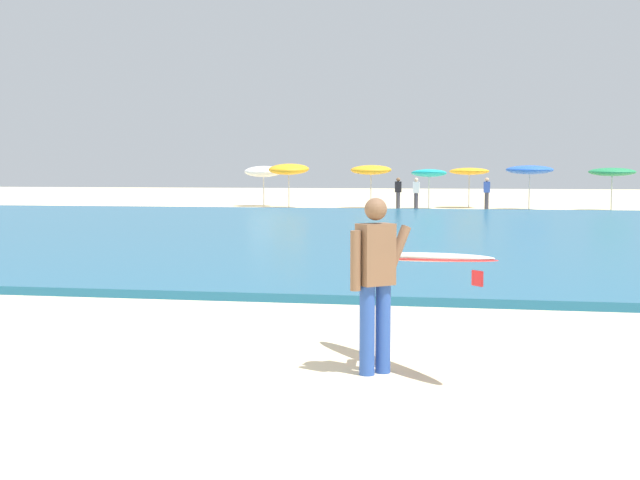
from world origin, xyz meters
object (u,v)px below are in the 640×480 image
Objects in this scene: beach_umbrella_2 at (371,170)px; beachgoer_near_row_left at (487,193)px; beach_umbrella_0 at (264,172)px; beach_umbrella_5 at (530,170)px; beach_umbrella_4 at (469,171)px; beach_umbrella_6 at (612,172)px; beachgoer_near_row_right at (416,193)px; beachgoer_near_row_mid at (398,192)px; beach_umbrella_1 at (289,169)px; surfer_with_board at (394,269)px; beach_umbrella_3 at (429,173)px.

beachgoer_near_row_left is (5.75, -0.05, -1.11)m from beach_umbrella_2.
beach_umbrella_5 is (13.77, -1.69, 0.09)m from beach_umbrella_0.
beach_umbrella_6 is (6.72, -2.12, -0.02)m from beach_umbrella_4.
beachgoer_near_row_mid is at bearing 132.44° from beachgoer_near_row_right.
beach_umbrella_1 is 12.02m from beach_umbrella_5.
beach_umbrella_1 is 1.49× the size of beachgoer_near_row_right.
beachgoer_near_row_left is at bearing 87.72° from surfer_with_board.
beach_umbrella_1 is at bearing 168.51° from beachgoer_near_row_right.
beach_umbrella_5 is (12.02, -0.02, -0.03)m from beach_umbrella_1.
surfer_with_board is 34.59m from beachgoer_near_row_left.
beach_umbrella_0 is at bearing 165.22° from beachgoer_near_row_mid.
beach_umbrella_3 is (2.91, 0.05, -0.16)m from beach_umbrella_2.
beach_umbrella_6 reaches higher than beachgoer_near_row_right.
beach_umbrella_2 is 1.42× the size of beachgoer_near_row_mid.
beachgoer_near_row_right is (8.35, -3.01, -1.02)m from beach_umbrella_0.
beach_umbrella_2 is at bearing 0.68° from beach_umbrella_1.
beachgoer_near_row_mid is at bearing 94.95° from surfer_with_board.
beachgoer_near_row_mid is (-2.97, 34.27, -0.18)m from surfer_with_board.
beach_umbrella_1 is 15.84m from beach_umbrella_6.
beach_umbrella_6 is (15.83, -0.34, -0.13)m from beach_umbrella_1.
beach_umbrella_2 is at bearing 179.45° from beach_umbrella_5.
beach_umbrella_1 is 6.84m from beachgoer_near_row_right.
beach_umbrella_5 is (7.79, -0.07, 0.00)m from beach_umbrella_2.
beachgoer_near_row_mid is (-1.50, -0.38, -0.95)m from beach_umbrella_3.
beach_umbrella_3 is 2.59m from beach_umbrella_4.
beach_umbrella_1 is at bearing -43.61° from beach_umbrella_0.
beach_umbrella_2 is at bearing 97.21° from surfer_with_board.
beach_umbrella_1 is (-8.61, 34.56, 0.96)m from surfer_with_board.
beach_umbrella_1 is 4.23m from beach_umbrella_2.
surfer_with_board is 36.36m from beach_umbrella_4.
surfer_with_board is 1.27× the size of beachgoer_near_row_left.
beach_umbrella_1 is at bearing -179.98° from beachgoer_near_row_left.
beach_umbrella_2 is at bearing -160.45° from beach_umbrella_4.
beachgoer_near_row_left is (1.37, 34.56, -0.18)m from surfer_with_board.
beach_umbrella_0 is at bearing 136.39° from beach_umbrella_1.
surfer_with_board is at bearing -85.05° from beachgoer_near_row_mid.
beach_umbrella_2 is 0.98× the size of beach_umbrella_5.
beach_umbrella_4 is at bearing 30.81° from beachgoer_near_row_mid.
beach_umbrella_1 is 1.15× the size of beach_umbrella_3.
beach_umbrella_2 reaches higher than beachgoer_near_row_right.
beach_umbrella_5 is at bearing -0.79° from beachgoer_near_row_left.
beach_umbrella_2 reaches higher than beach_umbrella_4.
beachgoer_near_row_mid is at bearing 179.72° from beach_umbrella_6.
beach_umbrella_4 is 4.17m from beachgoer_near_row_mid.
beach_umbrella_4 is 4.14m from beachgoer_near_row_right.
beach_umbrella_1 is at bearing -168.93° from beach_umbrella_4.
beach_umbrella_1 is at bearing -179.32° from beach_umbrella_2.
beach_umbrella_2 is 7.79m from beach_umbrella_5.
beach_umbrella_2 reaches higher than beach_umbrella_5.
beachgoer_near_row_right is (2.37, -1.39, -1.11)m from beach_umbrella_2.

